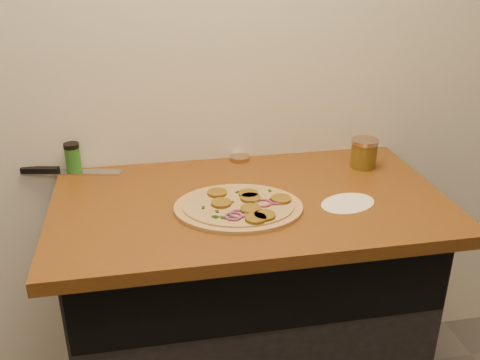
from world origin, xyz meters
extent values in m
cube|color=beige|center=(0.00, 1.75, 1.35)|extent=(4.00, 0.02, 2.70)
cube|color=black|center=(0.00, 1.45, 0.43)|extent=(1.10, 0.60, 0.86)
cube|color=brown|center=(0.00, 1.42, 0.88)|extent=(1.20, 0.70, 0.04)
cylinder|color=tan|center=(-0.05, 1.35, 0.91)|extent=(0.43, 0.43, 0.01)
cylinder|color=beige|center=(-0.05, 1.35, 0.91)|extent=(0.37, 0.37, 0.00)
cylinder|color=brown|center=(0.01, 1.26, 0.92)|extent=(0.06, 0.06, 0.01)
cylinder|color=brown|center=(-0.02, 1.24, 0.92)|extent=(0.06, 0.06, 0.01)
cylinder|color=brown|center=(-0.10, 1.43, 0.92)|extent=(0.06, 0.06, 0.01)
cylinder|color=brown|center=(-0.01, 1.37, 0.92)|extent=(0.06, 0.06, 0.01)
cylinder|color=brown|center=(-0.10, 1.36, 0.92)|extent=(0.06, 0.06, 0.01)
cylinder|color=brown|center=(-0.02, 1.30, 0.92)|extent=(0.06, 0.06, 0.01)
cylinder|color=brown|center=(-0.01, 1.40, 0.92)|extent=(0.06, 0.06, 0.01)
cylinder|color=brown|center=(0.08, 1.35, 0.92)|extent=(0.06, 0.06, 0.01)
torus|color=#792D5D|center=(0.07, 1.34, 0.92)|extent=(0.05, 0.05, 0.01)
torus|color=#792D5D|center=(-0.06, 1.28, 0.92)|extent=(0.05, 0.05, 0.01)
torus|color=#792D5D|center=(0.02, 1.33, 0.92)|extent=(0.05, 0.05, 0.01)
torus|color=#792D5D|center=(-0.08, 1.27, 0.92)|extent=(0.05, 0.05, 0.01)
cube|color=black|center=(-0.03, 1.30, 0.92)|extent=(0.01, 0.02, 0.00)
cube|color=black|center=(-0.04, 1.43, 0.92)|extent=(0.02, 0.02, 0.00)
cube|color=black|center=(-0.12, 1.28, 0.92)|extent=(0.02, 0.02, 0.00)
cube|color=black|center=(-0.12, 1.31, 0.92)|extent=(0.01, 0.01, 0.00)
cube|color=black|center=(-0.10, 1.27, 0.92)|extent=(0.01, 0.01, 0.00)
cube|color=black|center=(-0.03, 1.29, 0.92)|extent=(0.02, 0.01, 0.00)
cube|color=black|center=(-0.04, 1.29, 0.92)|extent=(0.01, 0.01, 0.00)
cube|color=black|center=(-0.09, 1.27, 0.92)|extent=(0.01, 0.01, 0.00)
cube|color=black|center=(-0.15, 1.34, 0.92)|extent=(0.01, 0.02, 0.00)
cube|color=black|center=(-0.07, 1.36, 0.92)|extent=(0.02, 0.01, 0.00)
cube|color=black|center=(-0.11, 1.27, 0.92)|extent=(0.01, 0.02, 0.00)
cube|color=black|center=(-0.09, 1.29, 0.92)|extent=(0.01, 0.02, 0.00)
cube|color=black|center=(0.06, 1.42, 0.92)|extent=(0.01, 0.01, 0.00)
cube|color=black|center=(-0.13, 1.28, 0.92)|extent=(0.01, 0.01, 0.00)
cube|color=#B7BAC1|center=(-0.51, 1.70, 0.90)|extent=(0.24, 0.09, 0.01)
cube|color=black|center=(-0.66, 1.74, 0.91)|extent=(0.13, 0.05, 0.02)
cylinder|color=tan|center=(0.03, 1.72, 0.91)|extent=(0.09, 0.09, 0.02)
cylinder|color=maroon|center=(0.44, 1.58, 0.94)|extent=(0.09, 0.09, 0.09)
cylinder|color=tan|center=(0.44, 1.58, 0.99)|extent=(0.09, 0.09, 0.01)
cylinder|color=#226520|center=(-0.55, 1.72, 0.94)|extent=(0.05, 0.05, 0.09)
cylinder|color=black|center=(-0.55, 1.72, 1.00)|extent=(0.05, 0.05, 0.02)
cylinder|color=silver|center=(0.28, 1.32, 0.90)|extent=(0.23, 0.23, 0.00)
camera|label=1|loc=(-0.30, -0.03, 1.63)|focal=40.00mm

